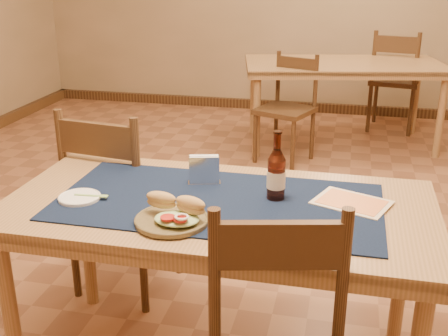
% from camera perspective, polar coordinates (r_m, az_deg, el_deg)
% --- Properties ---
extents(room, '(6.04, 7.04, 2.84)m').
position_cam_1_polar(room, '(2.70, 3.43, 16.21)').
color(room, '#986242').
rests_on(room, ground).
extents(main_table, '(1.60, 0.80, 0.75)m').
position_cam_1_polar(main_table, '(2.13, -0.60, -5.53)').
color(main_table, '#9F754B').
rests_on(main_table, ground).
extents(placemat, '(1.20, 0.60, 0.01)m').
position_cam_1_polar(placemat, '(2.09, -0.61, -3.43)').
color(placemat, '#0F1A37').
rests_on(placemat, main_table).
extents(baseboard, '(6.00, 7.00, 0.10)m').
position_cam_1_polar(baseboard, '(3.11, 2.90, -9.42)').
color(baseboard, '#4C331B').
rests_on(baseboard, ground).
extents(back_table, '(1.84, 1.19, 0.75)m').
position_cam_1_polar(back_table, '(5.10, 12.05, 9.54)').
color(back_table, '#9F754B').
rests_on(back_table, ground).
extents(chair_main_far, '(0.51, 0.51, 0.97)m').
position_cam_1_polar(chair_main_far, '(2.79, -10.51, -3.04)').
color(chair_main_far, '#4C331B').
rests_on(chair_main_far, ground).
extents(chair_back_near, '(0.53, 0.53, 0.88)m').
position_cam_1_polar(chair_back_near, '(4.66, 6.46, 6.20)').
color(chair_back_near, '#4C331B').
rests_on(chair_back_near, ground).
extents(chair_back_far, '(0.52, 0.52, 0.98)m').
position_cam_1_polar(chair_back_far, '(5.71, 16.95, 8.62)').
color(chair_back_far, '#4C331B').
rests_on(chair_back_far, ground).
extents(sandwich_plate, '(0.26, 0.26, 0.10)m').
position_cam_1_polar(sandwich_plate, '(1.92, -5.12, -4.84)').
color(sandwich_plate, brown).
rests_on(sandwich_plate, placemat).
extents(side_plate, '(0.16, 0.16, 0.01)m').
position_cam_1_polar(side_plate, '(2.18, -14.48, -2.87)').
color(side_plate, white).
rests_on(side_plate, placemat).
extents(fork, '(0.13, 0.03, 0.00)m').
position_cam_1_polar(fork, '(2.16, -13.09, -2.76)').
color(fork, '#8CBD67').
rests_on(fork, side_plate).
extents(beer_bottle, '(0.07, 0.07, 0.26)m').
position_cam_1_polar(beer_bottle, '(2.09, 5.33, -0.61)').
color(beer_bottle, '#4B1B0D').
rests_on(beer_bottle, placemat).
extents(napkin_holder, '(0.14, 0.08, 0.11)m').
position_cam_1_polar(napkin_holder, '(2.24, -2.03, -0.26)').
color(napkin_holder, white).
rests_on(napkin_holder, placemat).
extents(menu_card, '(0.31, 0.27, 0.01)m').
position_cam_1_polar(menu_card, '(2.13, 12.85, -3.40)').
color(menu_card, beige).
rests_on(menu_card, placemat).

